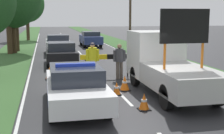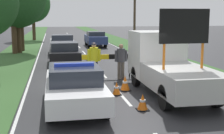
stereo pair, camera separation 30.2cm
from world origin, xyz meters
name	(u,v)px [view 1 (the left image)]	position (x,y,z in m)	size (l,w,h in m)	color
ground_plane	(128,102)	(0.00, 0.00, 0.00)	(160.00, 160.00, 0.00)	#28282B
lane_markings	(80,53)	(0.00, 15.38, 0.00)	(7.56, 62.60, 0.01)	silver
grass_verge_left	(18,49)	(-5.39, 20.00, 0.01)	(3.12, 120.00, 0.03)	#38602D
grass_verge_right	(128,46)	(5.39, 20.00, 0.01)	(3.12, 120.00, 0.03)	#38602D
police_car	(75,86)	(-1.92, -0.17, 0.73)	(1.88, 4.88, 1.53)	white
work_truck	(166,64)	(1.92, 1.27, 1.16)	(2.07, 5.84, 3.33)	white
road_barrier	(107,58)	(0.15, 4.71, 0.97)	(2.71, 0.08, 1.17)	black
police_officer	(93,58)	(-0.64, 4.29, 1.07)	(0.65, 0.41, 1.81)	#191E38
pedestrian_civilian	(119,59)	(0.66, 4.14, 1.02)	(0.62, 0.40, 1.74)	brown
traffic_cone_near_police	(117,88)	(-0.17, 1.14, 0.26)	(0.37, 0.37, 0.52)	black
traffic_cone_centre_front	(50,73)	(-2.68, 4.81, 0.33)	(0.48, 0.48, 0.66)	black
traffic_cone_near_truck	(144,102)	(0.27, -0.98, 0.27)	(0.40, 0.40, 0.55)	black
traffic_cone_behind_barrier	(125,83)	(0.33, 1.80, 0.31)	(0.45, 0.45, 0.63)	black
queued_car_sedan_black	(61,53)	(-1.88, 9.45, 0.77)	(1.85, 4.02, 1.44)	black
queued_car_sedan_silver	(58,44)	(-1.83, 15.28, 0.82)	(1.90, 4.29, 1.57)	#B2B2B7
queued_car_hatch_blue	(91,39)	(1.70, 20.89, 0.81)	(1.83, 4.50, 1.53)	navy
roadside_tree_near_left	(27,4)	(-4.89, 30.52, 4.53)	(4.33, 4.33, 6.82)	#42301E
utility_pole	(130,12)	(4.37, 15.60, 3.37)	(1.20, 0.20, 6.51)	#473828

